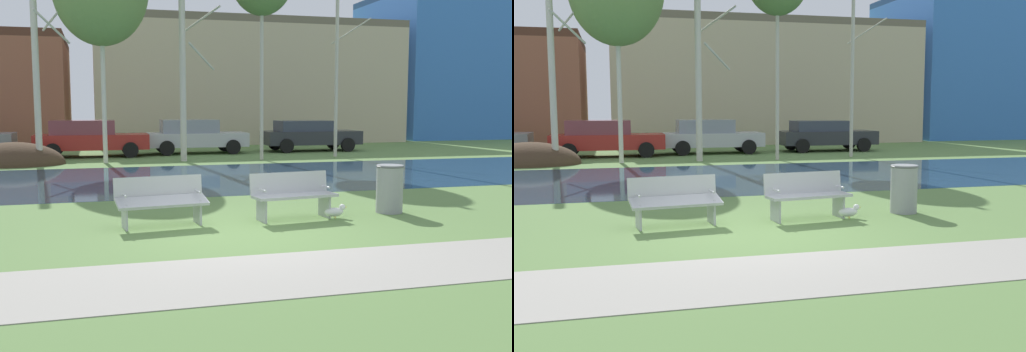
% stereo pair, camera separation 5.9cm
% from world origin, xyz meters
% --- Properties ---
extents(ground_plane, '(120.00, 120.00, 0.00)m').
position_xyz_m(ground_plane, '(0.00, 10.00, 0.00)').
color(ground_plane, '#5B7F42').
extents(paved_path_strip, '(60.00, 1.97, 0.01)m').
position_xyz_m(paved_path_strip, '(0.00, -2.34, 0.01)').
color(paved_path_strip, '#9E998E').
rests_on(paved_path_strip, ground).
extents(river_band, '(80.00, 7.34, 0.01)m').
position_xyz_m(river_band, '(0.00, 7.86, 0.00)').
color(river_band, '#284256').
rests_on(river_band, ground).
extents(soil_mound, '(3.62, 2.64, 1.63)m').
position_xyz_m(soil_mound, '(-5.19, 13.53, 0.00)').
color(soil_mound, '#423021').
rests_on(soil_mound, ground).
extents(bench_left, '(1.66, 0.75, 0.87)m').
position_xyz_m(bench_left, '(-1.25, 1.13, 0.47)').
color(bench_left, '#B2B5B7').
rests_on(bench_left, ground).
extents(bench_right, '(1.66, 0.75, 0.87)m').
position_xyz_m(bench_right, '(1.22, 1.13, 0.47)').
color(bench_right, '#B2B5B7').
rests_on(bench_right, ground).
extents(trash_bin, '(0.55, 0.55, 0.96)m').
position_xyz_m(trash_bin, '(3.30, 1.26, 0.50)').
color(trash_bin, gray).
rests_on(trash_bin, ground).
extents(seagull, '(0.46, 0.17, 0.27)m').
position_xyz_m(seagull, '(2.01, 0.97, 0.13)').
color(seagull, white).
rests_on(seagull, ground).
extents(birch_left, '(1.31, 2.14, 7.07)m').
position_xyz_m(birch_left, '(-4.21, 12.96, 3.61)').
color(birch_left, beige).
rests_on(birch_left, ground).
extents(birch_center, '(1.57, 2.64, 6.94)m').
position_xyz_m(birch_center, '(1.01, 13.31, 3.55)').
color(birch_center, beige).
rests_on(birch_center, ground).
extents(birch_right, '(1.50, 2.40, 9.17)m').
position_xyz_m(birch_right, '(7.39, 13.64, 4.65)').
color(birch_right, '#BCB7A8').
rests_on(birch_right, ground).
extents(parked_sedan_second_red, '(4.59, 2.09, 1.52)m').
position_xyz_m(parked_sedan_second_red, '(-2.54, 16.27, 0.80)').
color(parked_sedan_second_red, maroon).
rests_on(parked_sedan_second_red, ground).
extents(parked_hatch_third_silver, '(4.38, 2.02, 1.50)m').
position_xyz_m(parked_hatch_third_silver, '(1.97, 16.80, 0.79)').
color(parked_hatch_third_silver, '#B2B5BC').
rests_on(parked_hatch_third_silver, ground).
extents(parked_wagon_fourth_dark, '(4.51, 2.02, 1.43)m').
position_xyz_m(parked_wagon_fourth_dark, '(7.38, 16.85, 0.76)').
color(parked_wagon_fourth_dark, '#282B30').
rests_on(parked_wagon_fourth_dark, ground).
extents(building_beige_block, '(17.47, 8.21, 6.94)m').
position_xyz_m(building_beige_block, '(6.48, 25.82, 3.47)').
color(building_beige_block, '#BCAD8E').
rests_on(building_beige_block, ground).
extents(building_blue_store, '(16.55, 8.93, 9.37)m').
position_xyz_m(building_blue_store, '(24.31, 26.81, 4.69)').
color(building_blue_store, '#3870C6').
rests_on(building_blue_store, ground).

